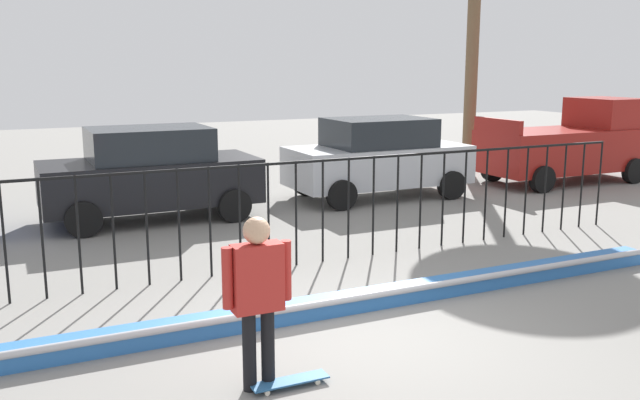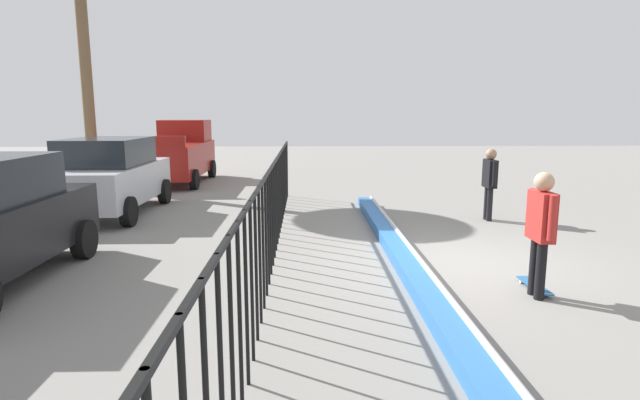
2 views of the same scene
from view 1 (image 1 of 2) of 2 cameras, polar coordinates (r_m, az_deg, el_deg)
name	(u,v)px [view 1 (image 1 of 2)]	position (r m, az deg, el deg)	size (l,w,h in m)	color
ground_plane	(364,338)	(8.26, 3.64, -11.32)	(60.00, 60.00, 0.00)	gray
bowl_coping_ledge	(331,305)	(8.93, 0.91, -8.68)	(11.00, 0.40, 0.27)	#2D6BB7
perimeter_fence	(268,204)	(10.62, -4.31, -0.31)	(14.04, 0.04, 1.68)	black
skateboarder	(258,287)	(6.71, -5.21, -7.23)	(0.70, 0.26, 1.74)	black
skateboard	(290,381)	(7.08, -2.53, -14.79)	(0.80, 0.20, 0.07)	#26598C
parked_car_black	(151,173)	(14.45, -13.88, 2.19)	(4.30, 2.12, 1.90)	black
parked_car_silver	(378,157)	(16.45, 4.85, 3.55)	(4.30, 2.12, 1.90)	#B7BABF
pickup_truck	(571,144)	(19.81, 20.09, 4.41)	(4.70, 2.12, 2.24)	maroon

